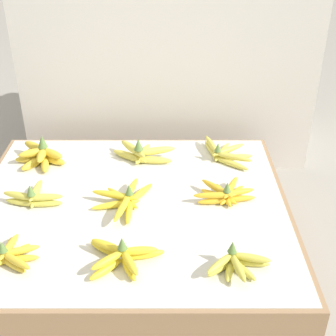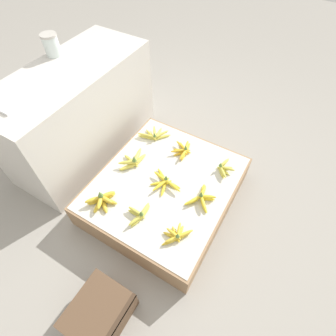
% 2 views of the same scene
% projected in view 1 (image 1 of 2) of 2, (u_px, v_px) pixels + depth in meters
% --- Properties ---
extents(ground_plane, '(10.00, 10.00, 0.00)m').
position_uv_depth(ground_plane, '(132.00, 254.00, 1.74)').
color(ground_plane, gray).
extents(display_platform, '(1.10, 0.97, 0.23)m').
position_uv_depth(display_platform, '(131.00, 230.00, 1.68)').
color(display_platform, '#997551').
rests_on(display_platform, ground_plane).
extents(back_vendor_table, '(1.32, 0.56, 0.80)m').
position_uv_depth(back_vendor_table, '(167.00, 70.00, 2.30)').
color(back_vendor_table, beige).
rests_on(back_vendor_table, ground_plane).
extents(banana_bunch_front_left, '(0.19, 0.17, 0.08)m').
position_uv_depth(banana_bunch_front_left, '(8.00, 254.00, 1.36)').
color(banana_bunch_front_left, gold).
rests_on(banana_bunch_front_left, display_platform).
extents(banana_bunch_front_midleft, '(0.23, 0.18, 0.09)m').
position_uv_depth(banana_bunch_front_midleft, '(120.00, 256.00, 1.34)').
color(banana_bunch_front_midleft, yellow).
rests_on(banana_bunch_front_midleft, display_platform).
extents(banana_bunch_front_midright, '(0.20, 0.14, 0.08)m').
position_uv_depth(banana_bunch_front_midright, '(235.00, 264.00, 1.32)').
color(banana_bunch_front_midright, gold).
rests_on(banana_bunch_front_midright, display_platform).
extents(banana_bunch_middle_left, '(0.21, 0.14, 0.09)m').
position_uv_depth(banana_bunch_middle_left, '(32.00, 197.00, 1.60)').
color(banana_bunch_middle_left, gold).
rests_on(banana_bunch_middle_left, display_platform).
extents(banana_bunch_middle_midleft, '(0.22, 0.26, 0.08)m').
position_uv_depth(banana_bunch_middle_midleft, '(124.00, 199.00, 1.60)').
color(banana_bunch_middle_midleft, yellow).
rests_on(banana_bunch_middle_midleft, display_platform).
extents(banana_bunch_middle_midright, '(0.22, 0.16, 0.08)m').
position_uv_depth(banana_bunch_middle_midright, '(224.00, 194.00, 1.63)').
color(banana_bunch_middle_midright, gold).
rests_on(banana_bunch_middle_midright, display_platform).
extents(banana_bunch_back_left, '(0.21, 0.20, 0.11)m').
position_uv_depth(banana_bunch_back_left, '(39.00, 156.00, 1.84)').
color(banana_bunch_back_left, gold).
rests_on(banana_bunch_back_left, display_platform).
extents(banana_bunch_back_midleft, '(0.26, 0.17, 0.11)m').
position_uv_depth(banana_bunch_back_midleft, '(141.00, 153.00, 1.86)').
color(banana_bunch_back_midleft, '#DBCC4C').
rests_on(banana_bunch_back_midleft, display_platform).
extents(banana_bunch_back_midright, '(0.20, 0.25, 0.08)m').
position_uv_depth(banana_bunch_back_midright, '(223.00, 153.00, 1.88)').
color(banana_bunch_back_midright, '#DBCC4C').
rests_on(banana_bunch_back_midright, display_platform).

